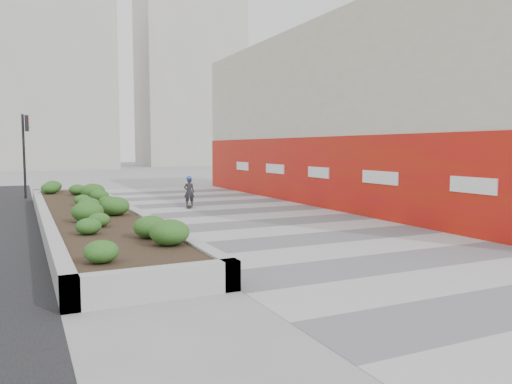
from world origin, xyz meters
TOP-DOWN VIEW (x-y plane):
  - ground at (0.00, 0.00)m, footprint 160.00×160.00m
  - walkway at (0.00, 3.00)m, footprint 8.00×36.00m
  - building at (6.98, 8.98)m, footprint 6.04×24.08m
  - planter at (-5.50, 7.00)m, footprint 3.00×18.00m
  - traffic_signal_near at (-7.23, 17.50)m, footprint 0.33×0.28m
  - distant_bldg_north_l at (-5.00, 55.00)m, footprint 16.00×12.00m
  - distant_bldg_north_r at (15.00, 60.00)m, footprint 14.00×10.00m
  - manhole_cover at (0.50, 3.00)m, footprint 0.44×0.44m
  - skateboarder at (-1.08, 10.16)m, footprint 0.50×0.74m

SIDE VIEW (x-z plane):
  - ground at x=0.00m, z-range 0.00..0.00m
  - manhole_cover at x=0.50m, z-range 0.00..0.01m
  - walkway at x=0.00m, z-range 0.00..0.01m
  - planter at x=-5.50m, z-range -0.03..0.87m
  - skateboarder at x=-1.08m, z-range 0.01..1.38m
  - traffic_signal_near at x=-7.23m, z-range 0.66..4.86m
  - building at x=6.98m, z-range -0.02..7.98m
  - distant_bldg_north_l at x=-5.00m, z-range 0.00..20.00m
  - distant_bldg_north_r at x=15.00m, z-range 0.00..24.00m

